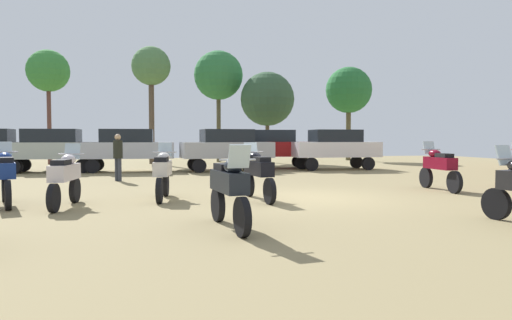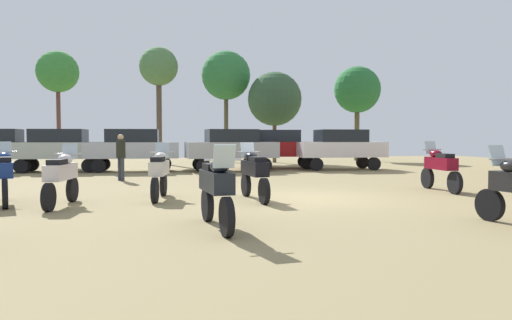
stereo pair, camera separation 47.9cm
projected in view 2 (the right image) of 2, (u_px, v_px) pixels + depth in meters
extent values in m
cube|color=#8F7E54|center=(302.00, 198.00, 12.36)|extent=(44.00, 52.00, 0.02)
cylinder|color=black|center=(72.00, 189.00, 11.65)|extent=(0.20, 0.63, 0.62)
cylinder|color=black|center=(49.00, 197.00, 10.08)|extent=(0.20, 0.63, 0.62)
cube|color=silver|center=(61.00, 172.00, 10.84)|extent=(0.52, 1.37, 0.36)
ellipsoid|color=silver|center=(65.00, 159.00, 11.13)|extent=(0.38, 0.52, 0.24)
cube|color=black|center=(57.00, 162.00, 10.60)|extent=(0.37, 0.59, 0.12)
cube|color=silver|center=(70.00, 151.00, 11.46)|extent=(0.38, 0.20, 0.39)
cylinder|color=#B7B7BC|center=(68.00, 154.00, 11.36)|extent=(0.62, 0.11, 0.04)
cylinder|color=black|center=(164.00, 184.00, 12.86)|extent=(0.21, 0.64, 0.63)
cylinder|color=black|center=(155.00, 190.00, 11.40)|extent=(0.21, 0.64, 0.63)
cube|color=silver|center=(159.00, 168.00, 12.11)|extent=(0.53, 1.28, 0.36)
ellipsoid|color=silver|center=(161.00, 157.00, 12.37)|extent=(0.38, 0.52, 0.24)
cube|color=black|center=(158.00, 159.00, 11.88)|extent=(0.37, 0.60, 0.12)
cube|color=silver|center=(162.00, 150.00, 12.67)|extent=(0.38, 0.20, 0.39)
cylinder|color=#B7B7BC|center=(162.00, 152.00, 12.58)|extent=(0.62, 0.12, 0.04)
cylinder|color=black|center=(490.00, 205.00, 8.96)|extent=(0.23, 0.63, 0.62)
cube|color=silver|center=(497.00, 156.00, 8.77)|extent=(0.38, 0.21, 0.39)
cylinder|color=#B7B7BC|center=(502.00, 159.00, 8.68)|extent=(0.62, 0.14, 0.04)
cylinder|color=black|center=(227.00, 217.00, 7.49)|extent=(0.20, 0.66, 0.65)
cylinder|color=black|center=(207.00, 204.00, 8.94)|extent=(0.20, 0.66, 0.65)
cube|color=black|center=(216.00, 181.00, 8.19)|extent=(0.51, 1.32, 0.36)
ellipsoid|color=black|center=(220.00, 166.00, 7.90)|extent=(0.37, 0.51, 0.24)
cube|color=black|center=(213.00, 167.00, 8.39)|extent=(0.36, 0.59, 0.12)
cube|color=silver|center=(224.00, 156.00, 7.59)|extent=(0.38, 0.19, 0.39)
cylinder|color=#B7B7BC|center=(223.00, 160.00, 7.68)|extent=(0.62, 0.11, 0.04)
cylinder|color=black|center=(4.00, 187.00, 11.89)|extent=(0.32, 0.67, 0.67)
cylinder|color=black|center=(5.00, 194.00, 10.46)|extent=(0.32, 0.67, 0.67)
cube|color=navy|center=(4.00, 169.00, 11.15)|extent=(0.77, 1.43, 0.36)
ellipsoid|color=navy|center=(4.00, 157.00, 11.41)|extent=(0.45, 0.55, 0.24)
cube|color=black|center=(4.00, 160.00, 10.93)|extent=(0.46, 0.62, 0.12)
cube|color=silver|center=(3.00, 149.00, 11.71)|extent=(0.39, 0.25, 0.39)
cylinder|color=#B7B7BC|center=(4.00, 152.00, 11.62)|extent=(0.60, 0.22, 0.04)
cylinder|color=black|center=(246.00, 185.00, 12.76)|extent=(0.18, 0.64, 0.64)
cylinder|color=black|center=(264.00, 191.00, 11.19)|extent=(0.18, 0.64, 0.64)
cube|color=black|center=(254.00, 168.00, 11.95)|extent=(0.50, 1.42, 0.36)
ellipsoid|color=black|center=(251.00, 157.00, 12.23)|extent=(0.37, 0.51, 0.24)
cube|color=black|center=(257.00, 159.00, 11.70)|extent=(0.35, 0.59, 0.12)
cube|color=silver|center=(247.00, 150.00, 12.56)|extent=(0.37, 0.19, 0.39)
cylinder|color=#B7B7BC|center=(249.00, 152.00, 12.46)|extent=(0.62, 0.10, 0.04)
cylinder|color=black|center=(427.00, 178.00, 14.76)|extent=(0.16, 0.65, 0.65)
cylinder|color=black|center=(455.00, 183.00, 13.21)|extent=(0.16, 0.65, 0.65)
cube|color=maroon|center=(441.00, 163.00, 13.96)|extent=(0.44, 1.36, 0.36)
ellipsoid|color=maroon|center=(436.00, 154.00, 14.24)|extent=(0.35, 0.50, 0.24)
cube|color=black|center=(445.00, 156.00, 13.72)|extent=(0.33, 0.58, 0.12)
cube|color=silver|center=(430.00, 148.00, 14.57)|extent=(0.37, 0.17, 0.39)
cylinder|color=#B7B7BC|center=(432.00, 150.00, 14.47)|extent=(0.62, 0.07, 0.04)
cylinder|color=black|center=(316.00, 164.00, 22.50)|extent=(0.65, 0.24, 0.64)
cylinder|color=black|center=(308.00, 163.00, 23.92)|extent=(0.65, 0.24, 0.64)
cylinder|color=black|center=(374.00, 164.00, 22.98)|extent=(0.65, 0.24, 0.64)
cylinder|color=black|center=(363.00, 162.00, 24.39)|extent=(0.65, 0.24, 0.64)
cube|color=silver|center=(341.00, 149.00, 23.41)|extent=(4.35, 1.91, 0.75)
cube|color=black|center=(341.00, 136.00, 23.38)|extent=(2.41, 1.64, 0.61)
cylinder|color=black|center=(204.00, 166.00, 21.43)|extent=(0.65, 0.27, 0.64)
cylinder|color=black|center=(199.00, 164.00, 22.82)|extent=(0.65, 0.27, 0.64)
cylinder|color=black|center=(265.00, 165.00, 22.19)|extent=(0.65, 0.27, 0.64)
cylinder|color=black|center=(257.00, 163.00, 23.58)|extent=(0.65, 0.27, 0.64)
cube|color=#A9ABB0|center=(231.00, 150.00, 22.47)|extent=(4.42, 2.11, 0.75)
cube|color=black|center=(231.00, 136.00, 22.44)|extent=(2.47, 1.75, 0.61)
cylinder|color=black|center=(23.00, 166.00, 21.17)|extent=(0.65, 0.24, 0.64)
cylinder|color=black|center=(31.00, 164.00, 22.58)|extent=(0.65, 0.24, 0.64)
cylinder|color=black|center=(98.00, 166.00, 21.29)|extent=(0.65, 0.24, 0.64)
cylinder|color=black|center=(103.00, 164.00, 22.71)|extent=(0.65, 0.24, 0.64)
cylinder|color=black|center=(164.00, 165.00, 21.75)|extent=(0.65, 0.24, 0.64)
cylinder|color=black|center=(165.00, 164.00, 23.17)|extent=(0.65, 0.24, 0.64)
cube|color=#B4B7C0|center=(133.00, 150.00, 22.20)|extent=(4.35, 1.93, 0.75)
cube|color=black|center=(133.00, 136.00, 22.16)|extent=(2.41, 1.65, 0.61)
cylinder|color=black|center=(249.00, 163.00, 23.75)|extent=(0.67, 0.34, 0.64)
cylinder|color=black|center=(249.00, 162.00, 25.19)|extent=(0.67, 0.34, 0.64)
cylinder|color=black|center=(306.00, 163.00, 23.75)|extent=(0.67, 0.34, 0.64)
cylinder|color=black|center=(304.00, 162.00, 25.18)|extent=(0.67, 0.34, 0.64)
cube|color=maroon|center=(277.00, 149.00, 24.44)|extent=(4.57, 2.59, 0.75)
cube|color=black|center=(277.00, 136.00, 24.40)|extent=(2.62, 2.01, 0.61)
cylinder|color=black|center=(21.00, 166.00, 21.04)|extent=(0.65, 0.25, 0.64)
cylinder|color=black|center=(32.00, 164.00, 22.46)|extent=(0.65, 0.25, 0.64)
cylinder|color=black|center=(89.00, 166.00, 21.46)|extent=(0.65, 0.25, 0.64)
cylinder|color=black|center=(95.00, 164.00, 22.88)|extent=(0.65, 0.25, 0.64)
cube|color=#AEB8AD|center=(59.00, 150.00, 21.92)|extent=(4.38, 1.99, 0.75)
cube|color=black|center=(59.00, 136.00, 21.89)|extent=(2.43, 1.69, 0.61)
cylinder|color=#31353F|center=(120.00, 169.00, 17.47)|extent=(0.14, 0.14, 0.84)
cylinder|color=#31353F|center=(122.00, 169.00, 17.36)|extent=(0.14, 0.14, 0.84)
cylinder|color=black|center=(121.00, 149.00, 17.38)|extent=(0.48, 0.48, 0.66)
sphere|color=tan|center=(121.00, 137.00, 17.36)|extent=(0.23, 0.23, 0.23)
cylinder|color=brown|center=(159.00, 119.00, 28.95)|extent=(0.33, 0.33, 5.46)
sphere|color=#4C7945|center=(159.00, 66.00, 28.79)|extent=(2.36, 2.36, 2.36)
cylinder|color=brown|center=(357.00, 130.00, 33.15)|extent=(0.35, 0.35, 4.26)
sphere|color=#266A31|center=(357.00, 90.00, 33.01)|extent=(3.26, 3.26, 3.26)
cylinder|color=brown|center=(59.00, 123.00, 28.49)|extent=(0.25, 0.25, 5.04)
sphere|color=#378236|center=(58.00, 72.00, 28.34)|extent=(2.49, 2.49, 2.49)
cylinder|color=brown|center=(226.00, 124.00, 31.05)|extent=(0.28, 0.28, 4.99)
sphere|color=#2D723A|center=(226.00, 75.00, 30.90)|extent=(3.22, 3.22, 3.22)
cylinder|color=brown|center=(275.00, 137.00, 30.13)|extent=(0.25, 0.25, 3.31)
sphere|color=#315234|center=(275.00, 99.00, 30.02)|extent=(3.45, 3.45, 3.45)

